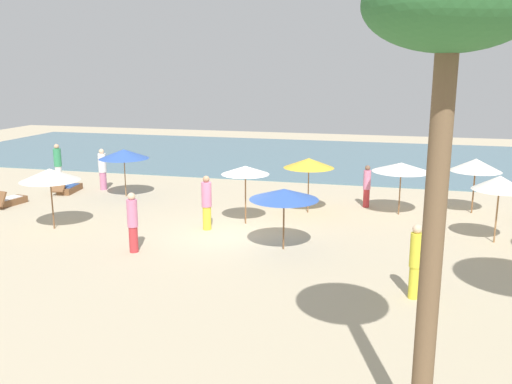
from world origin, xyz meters
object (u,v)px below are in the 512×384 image
(umbrella_3, at_px, (476,165))
(person_0, at_px, (207,202))
(lounger_0, at_px, (69,189))
(lounger_1, at_px, (8,201))
(person_4, at_px, (58,163))
(person_2, at_px, (367,186))
(person_1, at_px, (103,169))
(person_3, at_px, (133,222))
(umbrella_8, at_px, (500,183))
(palm_0, at_px, (449,26))
(umbrella_2, at_px, (124,154))
(umbrella_5, at_px, (284,194))
(person_5, at_px, (415,260))
(umbrella_1, at_px, (401,167))
(umbrella_0, at_px, (245,170))
(umbrella_7, at_px, (309,163))
(umbrella_6, at_px, (50,175))

(umbrella_3, distance_m, person_0, 10.61)
(lounger_0, xyz_separation_m, lounger_1, (-1.05, -2.84, 0.00))
(person_4, bearing_deg, person_2, -4.23)
(umbrella_3, xyz_separation_m, lounger_1, (-18.66, -3.55, -1.76))
(lounger_1, bearing_deg, umbrella_3, 10.78)
(person_1, height_order, person_3, person_1)
(person_2, relative_size, person_4, 0.90)
(umbrella_8, relative_size, palm_0, 0.32)
(person_0, bearing_deg, umbrella_8, 5.56)
(umbrella_3, height_order, lounger_0, umbrella_3)
(umbrella_2, height_order, umbrella_5, umbrella_2)
(person_2, bearing_deg, person_4, 175.77)
(umbrella_5, xyz_separation_m, palm_0, (3.86, -8.61, 4.38))
(person_3, bearing_deg, lounger_0, 134.37)
(person_5, bearing_deg, umbrella_5, 143.26)
(umbrella_1, height_order, person_3, umbrella_1)
(lounger_0, bearing_deg, palm_0, -43.00)
(umbrella_0, bearing_deg, umbrella_2, 155.67)
(person_5, bearing_deg, person_3, 169.98)
(person_3, height_order, palm_0, palm_0)
(person_2, relative_size, person_5, 0.91)
(umbrella_3, xyz_separation_m, palm_0, (-2.50, -14.82, 4.24))
(person_2, bearing_deg, umbrella_0, -139.43)
(lounger_1, bearing_deg, umbrella_7, 9.28)
(person_2, bearing_deg, lounger_0, -177.37)
(lounger_0, xyz_separation_m, palm_0, (15.12, -14.10, 6.00))
(umbrella_2, bearing_deg, umbrella_3, 3.12)
(umbrella_3, distance_m, person_4, 19.33)
(umbrella_6, xyz_separation_m, lounger_0, (-2.82, 5.30, -1.79))
(umbrella_3, relative_size, person_0, 1.12)
(lounger_1, bearing_deg, palm_0, -34.86)
(lounger_0, xyz_separation_m, person_5, (15.17, -8.41, 0.83))
(umbrella_6, height_order, person_5, umbrella_6)
(umbrella_3, xyz_separation_m, umbrella_5, (-6.36, -6.20, -0.14))
(umbrella_0, xyz_separation_m, person_5, (5.86, -5.45, -1.01))
(umbrella_8, bearing_deg, person_2, 139.70)
(umbrella_5, distance_m, person_1, 11.89)
(umbrella_3, height_order, person_3, umbrella_3)
(lounger_0, distance_m, person_5, 17.36)
(umbrella_5, xyz_separation_m, lounger_0, (-11.26, 5.49, -1.62))
(umbrella_3, distance_m, lounger_1, 19.08)
(person_4, bearing_deg, umbrella_6, -57.49)
(lounger_0, xyz_separation_m, person_2, (13.49, 0.62, 0.73))
(umbrella_7, xyz_separation_m, person_0, (-3.11, -3.22, -1.01))
(umbrella_0, xyz_separation_m, person_0, (-1.13, -1.08, -1.02))
(person_4, bearing_deg, umbrella_0, -23.18)
(person_3, bearing_deg, umbrella_8, 19.03)
(umbrella_2, height_order, person_0, umbrella_2)
(person_2, distance_m, person_4, 15.20)
(lounger_1, bearing_deg, lounger_0, 69.67)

